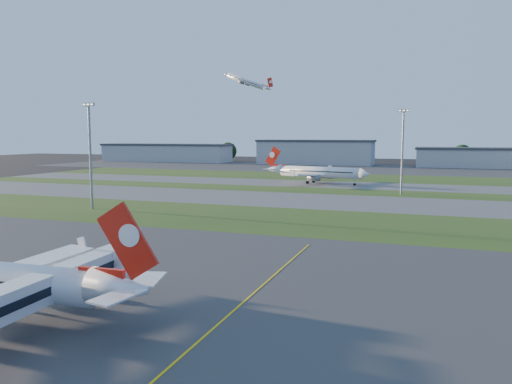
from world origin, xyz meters
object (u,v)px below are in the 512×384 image
at_px(jet_bridge, 29,293).
at_px(airliner_taxiing, 319,172).
at_px(light_mast_west, 90,149).
at_px(light_mast_centre, 403,146).

bearing_deg(jet_bridge, airliner_taxiing, 92.43).
height_order(jet_bridge, light_mast_west, light_mast_west).
bearing_deg(jet_bridge, light_mast_centre, 78.62).
xyz_separation_m(airliner_taxiing, light_mast_west, (-38.90, -81.15, 10.51)).
xyz_separation_m(jet_bridge, light_mast_centre, (24.81, 123.24, 10.81)).
bearing_deg(jet_bridge, light_mast_west, 123.91).
xyz_separation_m(light_mast_west, light_mast_centre, (70.00, 56.00, 0.00)).
distance_m(airliner_taxiing, light_mast_centre, 41.35).
xyz_separation_m(airliner_taxiing, light_mast_centre, (31.10, -25.15, 10.51)).
relative_size(jet_bridge, airliner_taxiing, 0.69).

